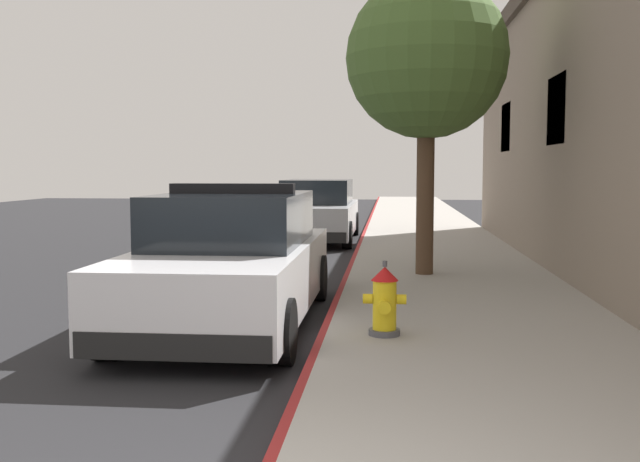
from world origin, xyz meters
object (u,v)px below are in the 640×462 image
(fire_hydrant, at_px, (385,301))
(street_tree, at_px, (427,59))
(parked_car_silver_ahead, at_px, (318,212))
(police_cruiser, at_px, (232,262))

(fire_hydrant, distance_m, street_tree, 5.39)
(street_tree, bearing_deg, parked_car_silver_ahead, 109.54)
(police_cruiser, distance_m, fire_hydrant, 2.16)
(street_tree, bearing_deg, police_cruiser, -126.54)
(police_cruiser, height_order, street_tree, street_tree)
(police_cruiser, xyz_separation_m, street_tree, (2.42, 3.26, 2.82))
(police_cruiser, bearing_deg, fire_hydrant, -32.09)
(parked_car_silver_ahead, bearing_deg, street_tree, -70.46)
(fire_hydrant, bearing_deg, parked_car_silver_ahead, 99.16)
(police_cruiser, relative_size, fire_hydrant, 6.37)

